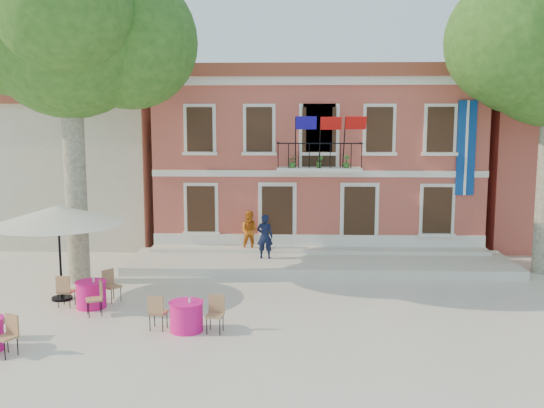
{
  "coord_description": "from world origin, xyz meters",
  "views": [
    {
      "loc": [
        1.08,
        -17.43,
        5.4
      ],
      "look_at": [
        0.29,
        3.5,
        2.45
      ],
      "focal_mm": 40.0,
      "sensor_mm": 36.0,
      "label": 1
    }
  ],
  "objects_px": {
    "plane_tree_west": "(69,32)",
    "pedestrian_navy": "(265,236)",
    "cafe_table_0": "(91,293)",
    "patio_umbrella": "(58,215)",
    "pedestrian_orange": "(250,232)",
    "cafe_table_1": "(186,315)"
  },
  "relations": [
    {
      "from": "plane_tree_west",
      "to": "pedestrian_orange",
      "type": "relative_size",
      "value": 6.87
    },
    {
      "from": "plane_tree_west",
      "to": "patio_umbrella",
      "type": "bearing_deg",
      "value": -85.13
    },
    {
      "from": "patio_umbrella",
      "to": "cafe_table_1",
      "type": "relative_size",
      "value": 1.97
    },
    {
      "from": "patio_umbrella",
      "to": "pedestrian_orange",
      "type": "relative_size",
      "value": 2.41
    },
    {
      "from": "plane_tree_west",
      "to": "pedestrian_navy",
      "type": "relative_size",
      "value": 6.7
    },
    {
      "from": "patio_umbrella",
      "to": "cafe_table_0",
      "type": "distance_m",
      "value": 2.55
    },
    {
      "from": "cafe_table_1",
      "to": "plane_tree_west",
      "type": "bearing_deg",
      "value": 133.88
    },
    {
      "from": "cafe_table_0",
      "to": "pedestrian_navy",
      "type": "bearing_deg",
      "value": 47.18
    },
    {
      "from": "plane_tree_west",
      "to": "patio_umbrella",
      "type": "height_order",
      "value": "plane_tree_west"
    },
    {
      "from": "cafe_table_0",
      "to": "pedestrian_orange",
      "type": "bearing_deg",
      "value": 56.2
    },
    {
      "from": "pedestrian_navy",
      "to": "cafe_table_1",
      "type": "height_order",
      "value": "pedestrian_navy"
    },
    {
      "from": "patio_umbrella",
      "to": "plane_tree_west",
      "type": "bearing_deg",
      "value": 94.87
    },
    {
      "from": "plane_tree_west",
      "to": "pedestrian_navy",
      "type": "xyz_separation_m",
      "value": [
        6.09,
        2.39,
        -6.99
      ]
    },
    {
      "from": "plane_tree_west",
      "to": "cafe_table_0",
      "type": "distance_m",
      "value": 8.27
    },
    {
      "from": "cafe_table_0",
      "to": "cafe_table_1",
      "type": "distance_m",
      "value": 3.6
    },
    {
      "from": "pedestrian_navy",
      "to": "cafe_table_1",
      "type": "distance_m",
      "value": 7.21
    },
    {
      "from": "pedestrian_navy",
      "to": "cafe_table_0",
      "type": "xyz_separation_m",
      "value": [
        -4.76,
        -5.14,
        -0.69
      ]
    },
    {
      "from": "plane_tree_west",
      "to": "cafe_table_1",
      "type": "xyz_separation_m",
      "value": [
        4.42,
        -4.6,
        -7.69
      ]
    },
    {
      "from": "pedestrian_orange",
      "to": "plane_tree_west",
      "type": "bearing_deg",
      "value": -149.59
    },
    {
      "from": "patio_umbrella",
      "to": "pedestrian_orange",
      "type": "xyz_separation_m",
      "value": [
        5.3,
        5.44,
        -1.48
      ]
    },
    {
      "from": "pedestrian_orange",
      "to": "cafe_table_1",
      "type": "height_order",
      "value": "pedestrian_orange"
    },
    {
      "from": "plane_tree_west",
      "to": "cafe_table_1",
      "type": "relative_size",
      "value": 5.63
    }
  ]
}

